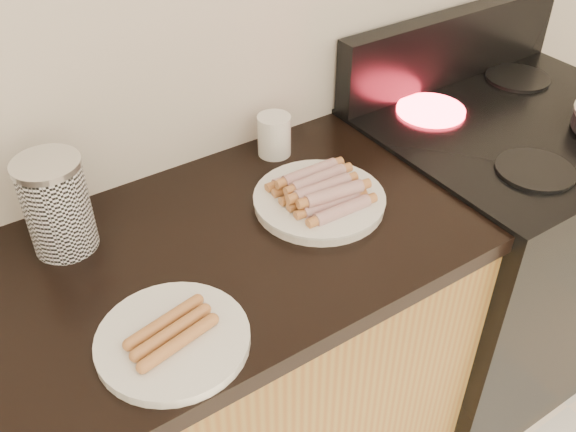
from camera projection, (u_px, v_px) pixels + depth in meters
stove at (491, 253)px, 1.94m from camera, size 0.76×0.65×0.91m
stove_panel at (451, 47)px, 1.78m from camera, size 0.76×0.06×0.20m
burner_near_left at (535, 170)px, 1.47m from camera, size 0.18×0.18×0.01m
burner_far_left at (431, 110)px, 1.69m from camera, size 0.18×0.18×0.01m
burner_far_right at (517, 78)px, 1.84m from camera, size 0.18×0.18×0.01m
main_plate at (319, 202)px, 1.38m from camera, size 0.32×0.32×0.02m
side_plate at (173, 340)px, 1.08m from camera, size 0.32×0.32×0.02m
hotdog_pile at (320, 189)px, 1.36m from camera, size 0.13×0.19×0.05m
plain_sausages at (172, 332)px, 1.07m from camera, size 0.14×0.10×0.02m
canister at (57, 205)px, 1.22m from camera, size 0.13×0.13×0.20m
mug at (274, 135)px, 1.52m from camera, size 0.09×0.09×0.10m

